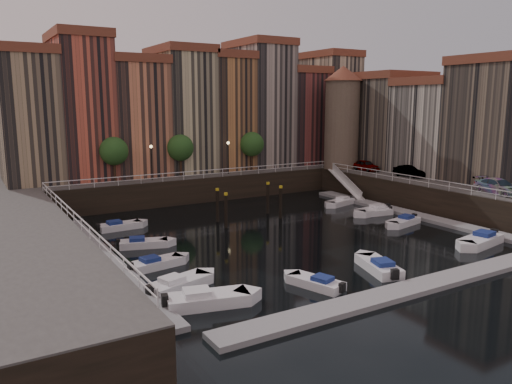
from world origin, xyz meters
TOP-DOWN VIEW (x-y plane):
  - ground at (0.00, 0.00)m, footprint 200.00×200.00m
  - quay_far at (0.00, 26.00)m, footprint 80.00×20.00m
  - quay_right at (28.00, -2.00)m, footprint 20.00×36.00m
  - dock_left at (-16.20, -1.00)m, footprint 2.00×28.00m
  - dock_right at (16.20, -1.00)m, footprint 2.00×28.00m
  - dock_near at (0.00, -17.00)m, footprint 30.00×2.00m
  - mountains at (1.72, 110.00)m, footprint 145.00×100.00m
  - far_terrace at (3.31, 23.50)m, footprint 48.70×10.30m
  - right_terrace at (26.50, 3.80)m, footprint 9.30×24.30m
  - corner_tower at (20.00, 14.50)m, footprint 5.20×5.20m
  - promenade_trees at (-1.33, 18.20)m, footprint 21.20×3.20m
  - street_lamps at (-1.00, 17.20)m, footprint 10.36×0.36m
  - railings at (0.00, 4.88)m, footprint 36.08×34.04m
  - gangway at (17.10, 10.00)m, footprint 2.78×8.32m
  - mooring_pilings at (0.18, 5.44)m, footprint 7.24×3.71m
  - boat_left_0 at (-13.07, -12.33)m, footprint 5.35×3.00m
  - boat_left_1 at (-13.49, -8.99)m, footprint 4.84×2.91m
  - boat_left_2 at (-13.26, -4.05)m, footprint 4.37×2.13m
  - boat_left_3 at (-12.40, 1.60)m, footprint 4.29×2.65m
  - boat_left_4 at (-12.45, 8.49)m, footprint 4.32×1.75m
  - boat_right_0 at (12.66, -12.63)m, footprint 5.35×2.71m
  - boat_right_1 at (12.40, -4.23)m, footprint 4.45×2.41m
  - boat_right_2 at (13.10, 0.47)m, footprint 4.24×2.03m
  - boat_right_3 at (13.35, 0.85)m, footprint 4.80×2.12m
  - boat_right_4 at (13.37, 6.54)m, footprint 4.44×2.63m
  - boat_near_1 at (-5.48, -13.34)m, footprint 2.61×4.20m
  - boat_near_2 at (0.33, -13.12)m, footprint 3.00×4.90m
  - car_a at (20.95, 10.53)m, footprint 1.92×4.21m
  - car_b at (21.71, 3.64)m, footprint 1.63×4.30m
  - car_c at (20.45, -8.78)m, footprint 2.90×5.43m

SIDE VIEW (x-z plane):
  - ground at x=0.00m, z-range 0.00..0.00m
  - dock_left at x=-16.20m, z-range 0.00..0.35m
  - dock_right at x=16.20m, z-range 0.00..0.35m
  - dock_near at x=0.00m, z-range 0.00..0.35m
  - boat_near_1 at x=-5.48m, z-range -0.15..0.79m
  - boat_right_2 at x=13.10m, z-range -0.16..0.80m
  - boat_left_3 at x=-12.40m, z-range -0.16..0.81m
  - boat_left_2 at x=-13.26m, z-range -0.16..0.82m
  - boat_left_4 at x=-12.45m, z-range -0.16..0.82m
  - boat_right_4 at x=13.37m, z-range -0.16..0.83m
  - boat_right_1 at x=12.40m, z-range -0.16..0.83m
  - boat_right_3 at x=13.35m, z-range -0.18..0.91m
  - boat_left_1 at x=-13.49m, z-range -0.18..0.91m
  - boat_near_2 at x=0.33m, z-range -0.18..0.92m
  - boat_left_0 at x=-13.07m, z-range -0.20..1.00m
  - boat_right_0 at x=12.66m, z-range -0.20..1.00m
  - quay_far at x=0.00m, z-range 0.00..3.00m
  - quay_right at x=28.00m, z-range 0.00..3.00m
  - mooring_pilings at x=0.18m, z-range -0.24..3.54m
  - gangway at x=17.10m, z-range 0.05..3.78m
  - car_b at x=21.71m, z-range 3.00..4.40m
  - car_a at x=20.95m, z-range 3.00..4.40m
  - car_c at x=20.45m, z-range 3.00..4.50m
  - railings at x=0.00m, z-range 3.53..4.05m
  - street_lamps at x=-1.00m, z-range 3.81..7.99m
  - promenade_trees at x=-1.33m, z-range 3.98..9.18m
  - mountains at x=1.72m, z-range -1.08..16.92m
  - right_terrace at x=26.50m, z-range 2.56..16.56m
  - corner_tower at x=20.00m, z-range 3.29..17.09m
  - far_terrace at x=3.31m, z-range 2.20..19.70m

